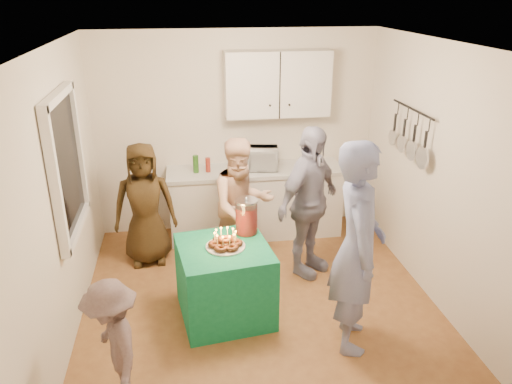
{
  "coord_description": "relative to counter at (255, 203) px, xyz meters",
  "views": [
    {
      "loc": [
        -0.71,
        -4.21,
        3.05
      ],
      "look_at": [
        0.0,
        0.35,
        1.15
      ],
      "focal_mm": 35.0,
      "sensor_mm": 36.0,
      "label": 1
    }
  ],
  "objects": [
    {
      "name": "floor",
      "position": [
        -0.2,
        -1.7,
        -0.43
      ],
      "size": [
        4.0,
        4.0,
        0.0
      ],
      "primitive_type": "plane",
      "color": "brown",
      "rests_on": "ground"
    },
    {
      "name": "ceiling",
      "position": [
        -0.2,
        -1.7,
        2.17
      ],
      "size": [
        4.0,
        4.0,
        0.0
      ],
      "primitive_type": "plane",
      "color": "white",
      "rests_on": "floor"
    },
    {
      "name": "back_wall",
      "position": [
        -0.2,
        0.3,
        0.87
      ],
      "size": [
        3.6,
        3.6,
        0.0
      ],
      "primitive_type": "plane",
      "color": "silver",
      "rests_on": "floor"
    },
    {
      "name": "left_wall",
      "position": [
        -2.0,
        -1.7,
        0.87
      ],
      "size": [
        4.0,
        4.0,
        0.0
      ],
      "primitive_type": "plane",
      "color": "silver",
      "rests_on": "floor"
    },
    {
      "name": "right_wall",
      "position": [
        1.6,
        -1.7,
        0.87
      ],
      "size": [
        4.0,
        4.0,
        0.0
      ],
      "primitive_type": "plane",
      "color": "silver",
      "rests_on": "floor"
    },
    {
      "name": "window_night",
      "position": [
        -1.97,
        -1.4,
        1.12
      ],
      "size": [
        0.04,
        1.0,
        1.2
      ],
      "primitive_type": "cube",
      "color": "black",
      "rests_on": "left_wall"
    },
    {
      "name": "counter",
      "position": [
        0.0,
        0.0,
        0.0
      ],
      "size": [
        2.2,
        0.58,
        0.86
      ],
      "primitive_type": "cube",
      "color": "white",
      "rests_on": "floor"
    },
    {
      "name": "countertop",
      "position": [
        0.0,
        -0.0,
        0.46
      ],
      "size": [
        2.24,
        0.62,
        0.05
      ],
      "primitive_type": "cube",
      "color": "beige",
      "rests_on": "counter"
    },
    {
      "name": "upper_cabinet",
      "position": [
        0.3,
        0.15,
        1.52
      ],
      "size": [
        1.3,
        0.3,
        0.8
      ],
      "primitive_type": "cube",
      "color": "white",
      "rests_on": "back_wall"
    },
    {
      "name": "pot_rack",
      "position": [
        1.52,
        -1.0,
        1.17
      ],
      "size": [
        0.12,
        1.0,
        0.6
      ],
      "primitive_type": "cube",
      "color": "black",
      "rests_on": "right_wall"
    },
    {
      "name": "microwave",
      "position": [
        0.04,
        0.0,
        0.62
      ],
      "size": [
        0.53,
        0.4,
        0.27
      ],
      "primitive_type": "imported",
      "rotation": [
        0.0,
        0.0,
        -0.14
      ],
      "color": "white",
      "rests_on": "countertop"
    },
    {
      "name": "party_table",
      "position": [
        -0.57,
        -1.73,
        -0.05
      ],
      "size": [
        0.95,
        0.95,
        0.76
      ],
      "primitive_type": "cube",
      "rotation": [
        0.0,
        0.0,
        0.13
      ],
      "color": "#127848",
      "rests_on": "floor"
    },
    {
      "name": "donut_cake",
      "position": [
        -0.55,
        -1.73,
        0.42
      ],
      "size": [
        0.38,
        0.38,
        0.18
      ],
      "primitive_type": null,
      "color": "#381C0C",
      "rests_on": "party_table"
    },
    {
      "name": "punch_jar",
      "position": [
        -0.31,
        -1.46,
        0.5
      ],
      "size": [
        0.22,
        0.22,
        0.34
      ],
      "primitive_type": "cylinder",
      "color": "red",
      "rests_on": "party_table"
    },
    {
      "name": "man_birthday",
      "position": [
        0.54,
        -2.3,
        0.54
      ],
      "size": [
        0.61,
        0.79,
        1.93
      ],
      "primitive_type": "imported",
      "rotation": [
        0.0,
        0.0,
        1.34
      ],
      "color": "#7B84B3",
      "rests_on": "floor"
    },
    {
      "name": "woman_back_left",
      "position": [
        -1.37,
        -0.52,
        0.3
      ],
      "size": [
        0.74,
        0.51,
        1.46
      ],
      "primitive_type": "imported",
      "rotation": [
        0.0,
        0.0,
        0.06
      ],
      "color": "brown",
      "rests_on": "floor"
    },
    {
      "name": "woman_back_center",
      "position": [
        -0.28,
        -0.85,
        0.35
      ],
      "size": [
        0.88,
        0.76,
        1.56
      ],
      "primitive_type": "imported",
      "rotation": [
        0.0,
        0.0,
        0.24
      ],
      "color": "tan",
      "rests_on": "floor"
    },
    {
      "name": "woman_back_right",
      "position": [
        0.43,
        -1.05,
        0.43
      ],
      "size": [
        1.04,
        0.98,
        1.72
      ],
      "primitive_type": "imported",
      "rotation": [
        0.0,
        0.0,
        0.71
      ],
      "color": "#13113A",
      "rests_on": "floor"
    },
    {
      "name": "child_near_left",
      "position": [
        -1.5,
        -2.77,
        0.13
      ],
      "size": [
        0.61,
        0.81,
        1.11
      ],
      "primitive_type": "imported",
      "rotation": [
        0.0,
        0.0,
        -1.26
      ],
      "color": "#584647",
      "rests_on": "floor"
    }
  ]
}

